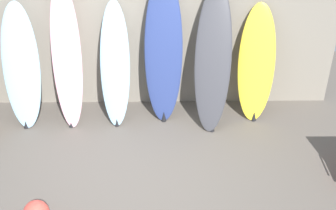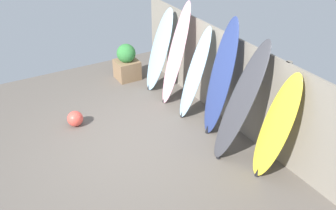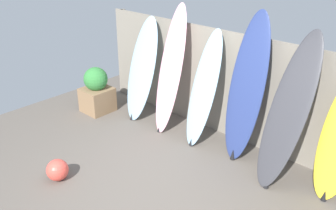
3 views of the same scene
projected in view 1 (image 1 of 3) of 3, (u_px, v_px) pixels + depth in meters
The scene contains 8 objects.
ground at pixel (141, 181), 6.26m from camera, with size 7.68×7.68×0.00m, color #5B544C.
fence_back at pixel (144, 53), 7.45m from camera, with size 6.08×0.11×1.80m.
surfboard_skyblue_0 at pixel (21, 67), 7.03m from camera, with size 0.63×0.76×1.85m.
surfboard_pink_1 at pixel (67, 57), 6.96m from camera, with size 0.50×0.72×2.17m.
surfboard_skyblue_2 at pixel (115, 66), 7.06m from camera, with size 0.45×0.66×1.86m.
surfboard_navy_3 at pixel (163, 52), 7.01m from camera, with size 0.59×0.55×2.25m.
surfboard_charcoal_4 at pixel (213, 60), 6.95m from camera, with size 0.65×0.94×2.10m.
surfboard_yellow_5 at pixel (256, 64), 7.18m from camera, with size 0.63×0.66×1.79m.
Camera 1 is at (0.30, -4.71, 4.25)m, focal length 50.00 mm.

